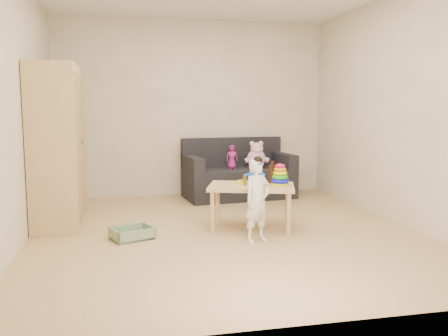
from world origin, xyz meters
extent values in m
plane|color=tan|center=(0.00, 0.00, 0.00)|extent=(4.50, 4.50, 0.00)
plane|color=beige|center=(0.00, 2.25, 1.30)|extent=(4.00, 0.00, 4.00)
plane|color=beige|center=(0.00, -2.25, 1.30)|extent=(4.00, 0.00, 4.00)
plane|color=beige|center=(-2.00, 0.00, 1.30)|extent=(0.00, 4.50, 4.50)
plane|color=beige|center=(2.00, 0.00, 1.30)|extent=(0.00, 4.50, 4.50)
cube|color=tan|center=(-1.74, 0.65, 0.89)|extent=(0.49, 0.98, 1.77)
cube|color=black|center=(0.61, 1.83, 0.22)|extent=(1.63, 0.94, 0.44)
cube|color=#E3BE7C|center=(0.32, 0.07, 0.24)|extent=(1.04, 0.83, 0.48)
imported|color=white|center=(0.24, -0.44, 0.40)|extent=(0.35, 0.30, 0.80)
imported|color=#A91F76|center=(0.49, 1.76, 0.60)|extent=(0.18, 0.13, 0.33)
cylinder|color=#D5CA0B|center=(0.62, 0.02, 0.49)|extent=(0.18, 0.18, 0.02)
cylinder|color=silver|center=(0.62, 0.02, 0.60)|extent=(0.02, 0.02, 0.22)
torus|color=#0E10E6|center=(0.62, 0.02, 0.52)|extent=(0.20, 0.20, 0.04)
torus|color=#2EA018|center=(0.62, 0.02, 0.57)|extent=(0.18, 0.18, 0.04)
torus|color=#D3D60B|center=(0.62, 0.02, 0.61)|extent=(0.15, 0.15, 0.04)
torus|color=orange|center=(0.62, 0.02, 0.65)|extent=(0.13, 0.13, 0.04)
torus|color=#EB0D4A|center=(0.62, 0.02, 0.69)|extent=(0.11, 0.11, 0.04)
cylinder|color=black|center=(0.58, 0.17, 0.57)|extent=(0.08, 0.08, 0.19)
cylinder|color=black|center=(0.58, 0.17, 0.69)|extent=(0.04, 0.04, 0.05)
cylinder|color=black|center=(0.58, 0.17, 0.72)|extent=(0.05, 0.05, 0.02)
cube|color=gold|center=(0.29, 0.23, 0.49)|extent=(0.30, 0.30, 0.02)
camera|label=1|loc=(-1.04, -4.82, 1.32)|focal=38.00mm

